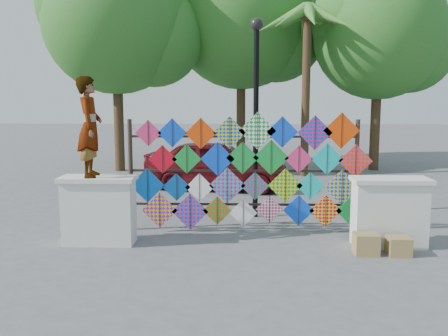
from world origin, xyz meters
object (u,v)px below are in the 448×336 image
(kite_rack, at_px, (249,173))
(lamppost, at_px, (256,99))
(sedan, at_px, (217,164))
(vendor_woman, at_px, (90,127))

(kite_rack, xyz_separation_m, lamppost, (0.18, 1.27, 1.47))
(sedan, bearing_deg, kite_rack, -160.47)
(sedan, xyz_separation_m, lamppost, (1.04, -3.48, 1.96))
(vendor_woman, bearing_deg, sedan, -27.21)
(lamppost, bearing_deg, vendor_woman, -144.77)
(sedan, height_order, lamppost, lamppost)
(vendor_woman, xyz_separation_m, lamppost, (3.12, 2.20, 0.49))
(kite_rack, relative_size, vendor_woman, 2.68)
(kite_rack, xyz_separation_m, vendor_woman, (-2.94, -0.93, 0.98))
(vendor_woman, xyz_separation_m, sedan, (2.07, 5.68, -1.47))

